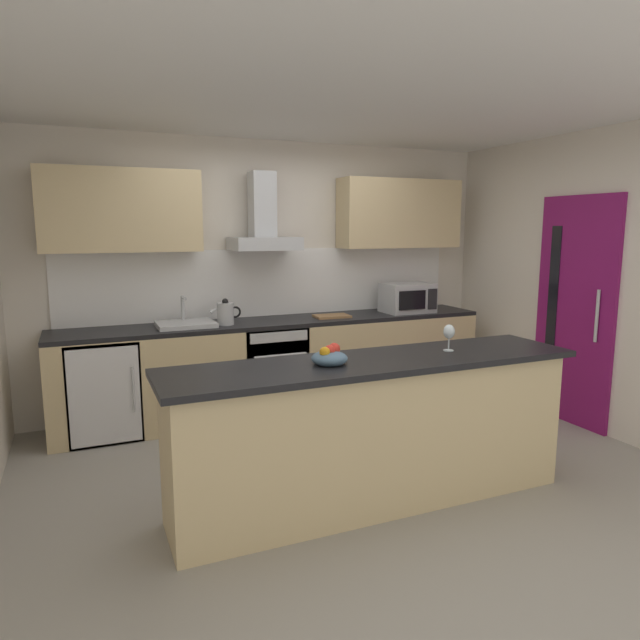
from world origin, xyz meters
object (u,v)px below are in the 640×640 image
at_px(oven, 270,367).
at_px(kettle, 226,313).
at_px(refrigerator, 103,388).
at_px(sink, 186,323).
at_px(chopping_board, 332,316).
at_px(range_hood, 263,225).
at_px(wine_glass, 449,333).
at_px(microwave, 408,298).
at_px(fruit_bowl, 330,357).

relative_size(oven, kettle, 2.77).
bearing_deg(refrigerator, kettle, -1.66).
xyz_separation_m(refrigerator, sink, (0.71, 0.01, 0.50)).
height_order(oven, chopping_board, chopping_board).
xyz_separation_m(oven, sink, (-0.77, 0.01, 0.47)).
relative_size(oven, chopping_board, 2.35).
distance_m(refrigerator, chopping_board, 2.18).
relative_size(refrigerator, kettle, 2.94).
distance_m(range_hood, wine_glass, 2.28).
bearing_deg(chopping_board, range_hood, 166.52).
bearing_deg(oven, wine_glass, -72.32).
height_order(oven, range_hood, range_hood).
bearing_deg(kettle, sink, 172.75).
height_order(microwave, sink, microwave).
bearing_deg(kettle, wine_glass, -61.43).
relative_size(sink, wine_glass, 2.81).
bearing_deg(fruit_bowl, wine_glass, 1.52).
xyz_separation_m(kettle, range_hood, (0.42, 0.16, 0.78)).
distance_m(oven, chopping_board, 0.78).
bearing_deg(refrigerator, wine_glass, -42.66).
bearing_deg(range_hood, microwave, -6.00).
xyz_separation_m(kettle, wine_glass, (1.04, -1.91, 0.07)).
bearing_deg(kettle, microwave, 0.17).
height_order(oven, sink, sink).
bearing_deg(microwave, chopping_board, 179.72).
height_order(refrigerator, kettle, kettle).
bearing_deg(kettle, oven, 4.58).
xyz_separation_m(oven, fruit_bowl, (-0.26, -1.97, 0.54)).
distance_m(refrigerator, wine_glass, 2.94).
height_order(sink, wine_glass, sink).
bearing_deg(kettle, refrigerator, 178.34).
relative_size(refrigerator, microwave, 1.70).
relative_size(wine_glass, fruit_bowl, 0.81).
relative_size(oven, range_hood, 1.11).
bearing_deg(microwave, oven, 178.93).
distance_m(kettle, wine_glass, 2.18).
bearing_deg(kettle, range_hood, 21.21).
xyz_separation_m(wine_glass, fruit_bowl, (-0.88, -0.02, -0.08)).
height_order(wine_glass, chopping_board, wine_glass).
height_order(refrigerator, wine_glass, wine_glass).
bearing_deg(range_hood, wine_glass, -73.36).
bearing_deg(chopping_board, fruit_bowl, -114.89).
bearing_deg(oven, refrigerator, -179.89).
bearing_deg(chopping_board, wine_glass, -90.59).
xyz_separation_m(microwave, chopping_board, (-0.86, 0.00, -0.14)).
bearing_deg(sink, kettle, -7.25).
xyz_separation_m(refrigerator, kettle, (1.07, -0.03, 0.58)).
xyz_separation_m(refrigerator, range_hood, (1.49, 0.13, 1.36)).
bearing_deg(oven, microwave, -1.07).
height_order(sink, kettle, sink).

